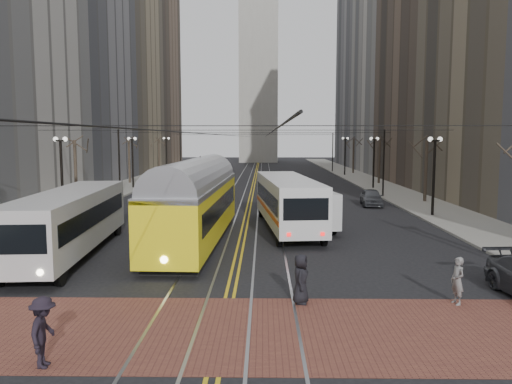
{
  "coord_description": "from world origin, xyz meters",
  "views": [
    {
      "loc": [
        1.24,
        -18.56,
        5.82
      ],
      "look_at": [
        0.84,
        7.22,
        3.0
      ],
      "focal_mm": 35.0,
      "sensor_mm": 36.0,
      "label": 1
    }
  ],
  "objects_px": {
    "pedestrian_a": "(301,279)",
    "pedestrian_b": "(458,281)",
    "rear_bus": "(287,204)",
    "cargo_van": "(311,210)",
    "clock_tower": "(259,8)",
    "streetcar": "(196,211)",
    "transit_bus": "(70,224)",
    "pedestrian_d": "(43,332)",
    "sedan_grey": "(371,197)"
  },
  "relations": [
    {
      "from": "transit_bus",
      "to": "sedan_grey",
      "type": "xyz_separation_m",
      "value": [
        18.8,
        18.56,
        -0.87
      ]
    },
    {
      "from": "sedan_grey",
      "to": "pedestrian_b",
      "type": "bearing_deg",
      "value": -89.61
    },
    {
      "from": "transit_bus",
      "to": "cargo_van",
      "type": "height_order",
      "value": "transit_bus"
    },
    {
      "from": "clock_tower",
      "to": "pedestrian_b",
      "type": "bearing_deg",
      "value": -85.57
    },
    {
      "from": "sedan_grey",
      "to": "transit_bus",
      "type": "bearing_deg",
      "value": -129.43
    },
    {
      "from": "cargo_van",
      "to": "sedan_grey",
      "type": "xyz_separation_m",
      "value": [
        6.28,
        11.48,
        -0.55
      ]
    },
    {
      "from": "clock_tower",
      "to": "transit_bus",
      "type": "distance_m",
      "value": 102.77
    },
    {
      "from": "streetcar",
      "to": "sedan_grey",
      "type": "distance_m",
      "value": 20.12
    },
    {
      "from": "sedan_grey",
      "to": "cargo_van",
      "type": "bearing_deg",
      "value": -112.74
    },
    {
      "from": "pedestrian_b",
      "to": "pedestrian_a",
      "type": "bearing_deg",
      "value": -101.46
    },
    {
      "from": "streetcar",
      "to": "pedestrian_b",
      "type": "height_order",
      "value": "streetcar"
    },
    {
      "from": "transit_bus",
      "to": "cargo_van",
      "type": "relative_size",
      "value": 2.2
    },
    {
      "from": "pedestrian_a",
      "to": "pedestrian_b",
      "type": "xyz_separation_m",
      "value": [
        5.47,
        0.0,
        -0.04
      ]
    },
    {
      "from": "cargo_van",
      "to": "clock_tower",
      "type": "bearing_deg",
      "value": 83.44
    },
    {
      "from": "pedestrian_a",
      "to": "pedestrian_b",
      "type": "distance_m",
      "value": 5.47
    },
    {
      "from": "streetcar",
      "to": "cargo_van",
      "type": "height_order",
      "value": "streetcar"
    },
    {
      "from": "pedestrian_a",
      "to": "pedestrian_d",
      "type": "relative_size",
      "value": 0.96
    },
    {
      "from": "pedestrian_d",
      "to": "clock_tower",
      "type": "bearing_deg",
      "value": -6.71
    },
    {
      "from": "clock_tower",
      "to": "pedestrian_b",
      "type": "height_order",
      "value": "clock_tower"
    },
    {
      "from": "cargo_van",
      "to": "pedestrian_d",
      "type": "xyz_separation_m",
      "value": [
        -8.55,
        -19.08,
        -0.35
      ]
    },
    {
      "from": "pedestrian_d",
      "to": "streetcar",
      "type": "bearing_deg",
      "value": -11.28
    },
    {
      "from": "transit_bus",
      "to": "pedestrian_a",
      "type": "xyz_separation_m",
      "value": [
        10.84,
        -7.0,
        -0.7
      ]
    },
    {
      "from": "rear_bus",
      "to": "pedestrian_b",
      "type": "xyz_separation_m",
      "value": [
        5.26,
        -14.34,
        -0.79
      ]
    },
    {
      "from": "cargo_van",
      "to": "sedan_grey",
      "type": "bearing_deg",
      "value": 52.06
    },
    {
      "from": "cargo_van",
      "to": "pedestrian_d",
      "type": "height_order",
      "value": "cargo_van"
    },
    {
      "from": "transit_bus",
      "to": "pedestrian_a",
      "type": "bearing_deg",
      "value": -37.04
    },
    {
      "from": "rear_bus",
      "to": "cargo_van",
      "type": "xyz_separation_m",
      "value": [
        1.46,
        -0.26,
        -0.36
      ]
    },
    {
      "from": "clock_tower",
      "to": "pedestrian_d",
      "type": "height_order",
      "value": "clock_tower"
    },
    {
      "from": "rear_bus",
      "to": "cargo_van",
      "type": "bearing_deg",
      "value": -16.13
    },
    {
      "from": "rear_bus",
      "to": "pedestrian_a",
      "type": "xyz_separation_m",
      "value": [
        -0.21,
        -14.34,
        -0.75
      ]
    },
    {
      "from": "cargo_van",
      "to": "pedestrian_b",
      "type": "height_order",
      "value": "cargo_van"
    },
    {
      "from": "sedan_grey",
      "to": "pedestrian_a",
      "type": "bearing_deg",
      "value": -101.35
    },
    {
      "from": "rear_bus",
      "to": "streetcar",
      "type": "bearing_deg",
      "value": -147.88
    },
    {
      "from": "clock_tower",
      "to": "streetcar",
      "type": "height_order",
      "value": "clock_tower"
    },
    {
      "from": "clock_tower",
      "to": "streetcar",
      "type": "distance_m",
      "value": 99.35
    },
    {
      "from": "pedestrian_a",
      "to": "pedestrian_b",
      "type": "bearing_deg",
      "value": -79.09
    },
    {
      "from": "pedestrian_b",
      "to": "streetcar",
      "type": "bearing_deg",
      "value": -145.68
    },
    {
      "from": "pedestrian_a",
      "to": "pedestrian_d",
      "type": "bearing_deg",
      "value": 136.91
    },
    {
      "from": "transit_bus",
      "to": "rear_bus",
      "type": "xyz_separation_m",
      "value": [
        11.06,
        7.34,
        0.05
      ]
    },
    {
      "from": "sedan_grey",
      "to": "pedestrian_d",
      "type": "relative_size",
      "value": 2.31
    },
    {
      "from": "rear_bus",
      "to": "sedan_grey",
      "type": "distance_m",
      "value": 13.66
    },
    {
      "from": "transit_bus",
      "to": "rear_bus",
      "type": "distance_m",
      "value": 13.27
    },
    {
      "from": "clock_tower",
      "to": "pedestrian_b",
      "type": "xyz_separation_m",
      "value": [
        8.02,
        -103.5,
        -35.11
      ]
    },
    {
      "from": "pedestrian_a",
      "to": "pedestrian_b",
      "type": "height_order",
      "value": "pedestrian_a"
    },
    {
      "from": "streetcar",
      "to": "sedan_grey",
      "type": "bearing_deg",
      "value": 51.87
    },
    {
      "from": "sedan_grey",
      "to": "pedestrian_b",
      "type": "distance_m",
      "value": 25.68
    },
    {
      "from": "sedan_grey",
      "to": "pedestrian_d",
      "type": "bearing_deg",
      "value": -109.96
    },
    {
      "from": "rear_bus",
      "to": "pedestrian_d",
      "type": "distance_m",
      "value": 20.61
    },
    {
      "from": "pedestrian_a",
      "to": "streetcar",
      "type": "bearing_deg",
      "value": 37.17
    },
    {
      "from": "streetcar",
      "to": "transit_bus",
      "type": "bearing_deg",
      "value": -148.63
    }
  ]
}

